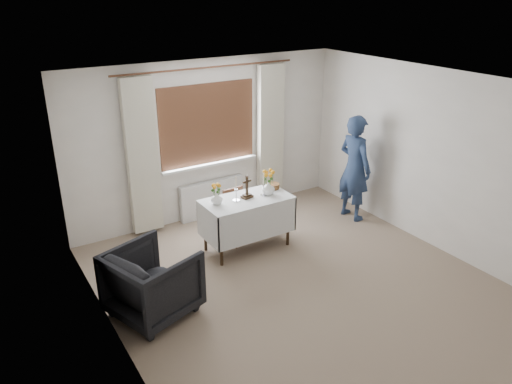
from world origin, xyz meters
TOP-DOWN VIEW (x-y plane):
  - ground at (0.00, 0.00)m, footprint 5.00×5.00m
  - altar_table at (-0.07, 1.20)m, footprint 1.24×0.64m
  - wooden_chair at (-0.07, 1.43)m, footprint 0.39×0.39m
  - armchair at (-1.76, 0.44)m, footprint 1.11×1.10m
  - person at (1.89, 1.20)m, footprint 0.44×0.64m
  - radiator at (0.00, 2.42)m, footprint 1.10×0.10m
  - wooden_cross at (-0.05, 1.23)m, footprint 0.17×0.14m
  - candlestick_left at (-0.23, 1.22)m, footprint 0.12×0.12m
  - candlestick_right at (0.19, 1.18)m, footprint 0.12×0.12m
  - flower_vase_left at (-0.50, 1.26)m, footprint 0.21×0.21m
  - flower_vase_right at (0.27, 1.18)m, footprint 0.21×0.21m
  - wicker_basket at (0.44, 1.33)m, footprint 0.24×0.24m

SIDE VIEW (x-z plane):
  - ground at x=0.00m, z-range 0.00..0.00m
  - radiator at x=0.00m, z-range 0.00..0.60m
  - altar_table at x=-0.07m, z-range 0.00..0.76m
  - wooden_chair at x=-0.07m, z-range 0.00..0.80m
  - armchair at x=-1.76m, z-range 0.00..0.80m
  - wicker_basket at x=0.44m, z-range 0.76..0.84m
  - person at x=1.89m, z-range 0.00..1.68m
  - flower_vase_left at x=-0.50m, z-range 0.76..0.93m
  - flower_vase_right at x=0.27m, z-range 0.76..0.95m
  - wooden_cross at x=-0.05m, z-range 0.76..1.09m
  - candlestick_right at x=0.19m, z-range 0.76..1.10m
  - candlestick_left at x=-0.23m, z-range 0.76..1.12m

